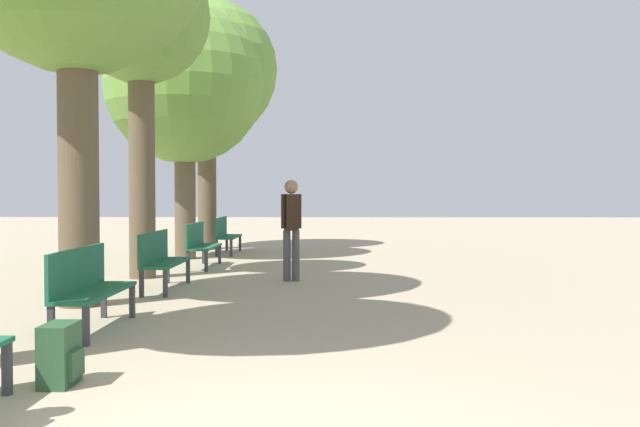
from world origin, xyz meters
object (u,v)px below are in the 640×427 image
bench_row_2 (160,256)px  bench_row_3 (200,242)px  bench_row_1 (87,283)px  tree_row_3 (185,86)px  pedestrian_near (291,223)px  tree_row_2 (141,23)px  bench_row_4 (225,233)px  backpack (60,355)px  tree_row_4 (207,72)px

bench_row_2 → bench_row_3: same height
bench_row_1 → bench_row_2: same height
tree_row_3 → pedestrian_near: tree_row_3 is taller
bench_row_1 → pedestrian_near: pedestrian_near is taller
pedestrian_near → tree_row_2: bearing=171.4°
tree_row_3 → bench_row_1: bearing=-85.3°
bench_row_4 → backpack: bearing=-87.3°
tree_row_4 → pedestrian_near: tree_row_4 is taller
bench_row_3 → backpack: bearing=-86.4°
tree_row_4 → backpack: (1.24, -13.37, -4.45)m
backpack → bench_row_1: bearing=104.2°
bench_row_1 → pedestrian_near: size_ratio=0.98×
bench_row_1 → tree_row_4: (-0.69, 11.17, 4.18)m
bench_row_1 → bench_row_4: (0.00, 9.79, 0.00)m
pedestrian_near → bench_row_1: bearing=-114.1°
bench_row_3 → bench_row_4: (0.00, 3.26, 0.00)m
bench_row_2 → tree_row_2: size_ratio=0.29×
bench_row_3 → tree_row_4: (-0.69, 4.65, 4.18)m
bench_row_2 → pedestrian_near: pedestrian_near is taller
bench_row_2 → bench_row_3: (0.00, 3.26, 0.00)m
bench_row_4 → pedestrian_near: (1.96, -5.41, 0.47)m
bench_row_2 → tree_row_3: (-0.69, 5.13, 3.40)m
bench_row_4 → backpack: 12.00m
bench_row_2 → backpack: 5.50m
bench_row_3 → backpack: (0.55, -8.72, -0.28)m
backpack → tree_row_3: bearing=96.7°
bench_row_3 → tree_row_4: bearing=98.4°
bench_row_2 → bench_row_3: 3.26m
bench_row_2 → backpack: bench_row_2 is taller
bench_row_3 → backpack: bench_row_3 is taller
bench_row_1 → pedestrian_near: bearing=65.9°
bench_row_4 → tree_row_4: tree_row_4 is taller
tree_row_4 → tree_row_3: bearing=-90.0°
bench_row_1 → backpack: size_ratio=3.47×
bench_row_4 → tree_row_2: tree_row_2 is taller
bench_row_1 → tree_row_3: size_ratio=0.29×
tree_row_3 → tree_row_4: (0.00, 2.78, 0.78)m
bench_row_1 → bench_row_2: (0.00, 3.26, 0.00)m
bench_row_1 → bench_row_4: bearing=90.0°
tree_row_2 → bench_row_2: bearing=-65.6°
bench_row_1 → backpack: 2.28m
bench_row_1 → pedestrian_near: (1.96, 4.38, 0.47)m
tree_row_4 → pedestrian_near: (2.65, -6.80, -3.71)m
bench_row_1 → tree_row_4: size_ratio=0.25×
bench_row_1 → bench_row_4: 9.79m
bench_row_1 → bench_row_2: 3.26m
bench_row_1 → bench_row_4: same height
pedestrian_near → tree_row_3: bearing=123.4°
bench_row_3 → pedestrian_near: bearing=-47.7°
bench_row_4 → bench_row_1: bearing=-90.0°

